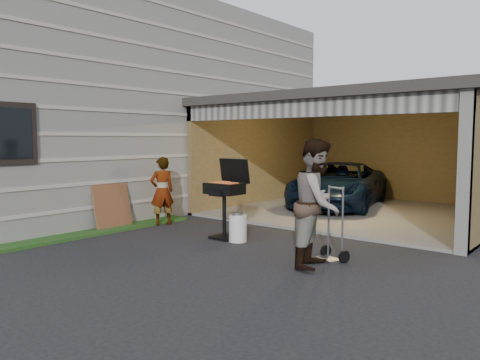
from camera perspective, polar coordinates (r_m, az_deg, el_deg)
The scene contains 11 objects.
ground at distance 7.72m, azimuth -12.23°, elevation -9.34°, with size 80.00×80.00×0.00m, color black.
house at distance 14.71m, azimuth -14.71°, elevation 8.16°, with size 7.00×11.00×5.50m, color #474744.
groundcover_strip at distance 9.10m, azimuth -26.20°, elevation -7.36°, with size 0.50×8.00×0.06m, color #193814.
garage at distance 12.51m, azimuth 15.33°, elevation 4.69°, with size 6.80×6.30×2.90m.
minivan at distance 13.04m, azimuth 11.94°, elevation -0.80°, with size 2.00×4.34×1.21m, color black.
woman at distance 10.46m, azimuth -9.49°, elevation -1.34°, with size 0.55×0.36×1.51m, color #9AA9C2.
man at distance 7.02m, azimuth 9.44°, elevation -2.82°, with size 0.92×0.72×1.90m, color #411D19.
bbq_grill at distance 8.91m, azimuth -1.77°, elevation -1.38°, with size 0.68×0.60×1.52m.
propane_tank at distance 8.71m, azimuth -0.26°, elevation -5.90°, with size 0.33×0.33×0.50m, color white.
plywood_panel at distance 10.23m, azimuth -15.29°, elevation -3.15°, with size 0.04×0.87×0.97m, color brown.
hand_truck at distance 7.54m, azimuth 11.21°, elevation -7.92°, with size 0.52×0.48×1.16m.
Camera 1 is at (5.90, -4.61, 1.90)m, focal length 35.00 mm.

